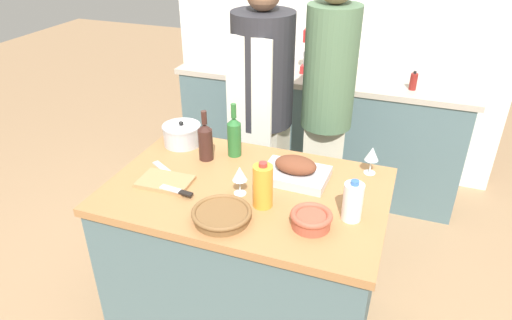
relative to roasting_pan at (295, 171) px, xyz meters
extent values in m
plane|color=#9E7A56|center=(-0.19, -0.15, -0.92)|extent=(12.00, 12.00, 0.00)
cube|color=#4C666B|center=(-0.19, -0.15, -0.50)|extent=(1.26, 0.82, 0.84)
cube|color=#A37042|center=(-0.19, -0.15, -0.07)|extent=(1.30, 0.85, 0.04)
cube|color=#4C666B|center=(-0.19, 1.44, -0.48)|extent=(2.13, 0.58, 0.89)
cube|color=#ADA393|center=(-0.19, 1.44, -0.01)|extent=(2.19, 0.60, 0.04)
cube|color=silver|center=(-0.19, 1.79, 0.35)|extent=(2.69, 0.10, 2.55)
cube|color=#BCBCC1|center=(0.00, 0.00, -0.02)|extent=(0.32, 0.23, 0.04)
ellipsoid|color=brown|center=(0.00, 0.00, 0.03)|extent=(0.21, 0.14, 0.08)
cylinder|color=brown|center=(-0.20, -0.42, -0.02)|extent=(0.23, 0.23, 0.04)
torus|color=brown|center=(-0.20, -0.42, 0.00)|extent=(0.25, 0.25, 0.02)
cube|color=#AD7F51|center=(-0.57, -0.25, -0.04)|extent=(0.25, 0.17, 0.02)
cylinder|color=#B7B7BC|center=(-0.69, 0.14, 0.01)|extent=(0.20, 0.20, 0.10)
cylinder|color=#B7B7BC|center=(-0.69, 0.14, 0.06)|extent=(0.21, 0.21, 0.01)
sphere|color=black|center=(-0.69, 0.14, 0.08)|extent=(0.02, 0.02, 0.02)
cylinder|color=#A84C38|center=(0.16, -0.34, -0.02)|extent=(0.16, 0.16, 0.06)
torus|color=#A84C38|center=(0.16, -0.34, 0.01)|extent=(0.17, 0.17, 0.03)
cylinder|color=orange|center=(-0.07, -0.26, 0.05)|extent=(0.09, 0.09, 0.20)
cylinder|color=red|center=(-0.07, -0.26, 0.16)|extent=(0.04, 0.04, 0.02)
cylinder|color=white|center=(0.31, -0.23, 0.04)|extent=(0.08, 0.08, 0.17)
cylinder|color=#3360B2|center=(0.31, -0.23, 0.13)|extent=(0.04, 0.04, 0.02)
cylinder|color=#381E19|center=(-0.49, 0.04, 0.04)|extent=(0.08, 0.08, 0.17)
cone|color=#381E19|center=(-0.49, 0.04, 0.14)|extent=(0.08, 0.08, 0.03)
cylinder|color=#381E19|center=(-0.49, 0.04, 0.19)|extent=(0.03, 0.03, 0.07)
cylinder|color=#28662D|center=(-0.37, 0.12, 0.04)|extent=(0.07, 0.07, 0.18)
cone|color=#28662D|center=(-0.37, 0.12, 0.15)|extent=(0.07, 0.07, 0.03)
cylinder|color=#28662D|center=(-0.37, 0.12, 0.21)|extent=(0.03, 0.03, 0.08)
cylinder|color=silver|center=(0.33, 0.18, -0.04)|extent=(0.06, 0.06, 0.00)
cylinder|color=silver|center=(0.33, 0.18, -0.01)|extent=(0.01, 0.01, 0.07)
cone|color=silver|center=(0.33, 0.18, 0.06)|extent=(0.07, 0.07, 0.07)
cylinder|color=silver|center=(-0.20, -0.21, -0.04)|extent=(0.06, 0.06, 0.00)
cylinder|color=silver|center=(-0.20, -0.21, -0.01)|extent=(0.01, 0.01, 0.07)
cone|color=silver|center=(-0.20, -0.21, 0.06)|extent=(0.07, 0.07, 0.07)
cube|color=#B7B7BC|center=(-0.65, -0.13, -0.04)|extent=(0.15, 0.11, 0.01)
cube|color=black|center=(-0.55, -0.20, -0.04)|extent=(0.10, 0.07, 0.01)
cube|color=#B7B7BC|center=(-0.50, -0.31, -0.02)|extent=(0.11, 0.04, 0.01)
cube|color=black|center=(-0.42, -0.32, -0.02)|extent=(0.07, 0.03, 0.01)
cube|color=#B22323|center=(-0.26, 1.43, 0.04)|extent=(0.18, 0.14, 0.06)
cylinder|color=#B7B7BC|center=(-0.29, 1.43, 0.12)|extent=(0.13, 0.13, 0.10)
cube|color=#B22323|center=(-0.20, 1.43, 0.15)|extent=(0.05, 0.08, 0.17)
cube|color=#B22323|center=(-0.26, 1.43, 0.28)|extent=(0.17, 0.08, 0.09)
cylinder|color=maroon|center=(0.46, 1.31, 0.07)|extent=(0.05, 0.05, 0.11)
cylinder|color=black|center=(0.46, 1.31, 0.13)|extent=(0.02, 0.02, 0.02)
cylinder|color=#B28E2D|center=(-0.06, 1.36, 0.08)|extent=(0.06, 0.06, 0.15)
cylinder|color=black|center=(-0.06, 1.36, 0.17)|extent=(0.02, 0.02, 0.02)
cylinder|color=#332D28|center=(-0.93, 1.57, 0.09)|extent=(0.05, 0.05, 0.17)
cylinder|color=black|center=(-0.93, 1.57, 0.19)|extent=(0.02, 0.02, 0.02)
cube|color=beige|center=(-0.41, 0.69, -0.51)|extent=(0.33, 0.25, 0.82)
cylinder|color=#28282D|center=(-0.41, 0.69, 0.24)|extent=(0.38, 0.38, 0.69)
cube|color=silver|center=(-0.43, 0.51, 0.05)|extent=(0.30, 0.05, 0.87)
cube|color=beige|center=(-0.01, 0.71, -0.50)|extent=(0.27, 0.20, 0.85)
cylinder|color=#4C6B4C|center=(-0.01, 0.71, 0.29)|extent=(0.31, 0.31, 0.71)
camera|label=1|loc=(0.47, -1.83, 1.11)|focal=32.00mm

